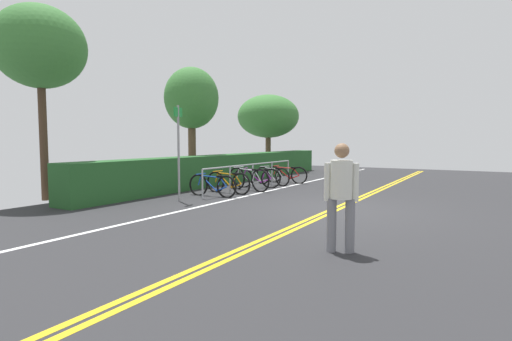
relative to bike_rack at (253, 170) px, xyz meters
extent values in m
cube|color=#2B2B2D|center=(-2.39, -3.73, -0.65)|extent=(29.91, 13.47, 0.05)
cube|color=gold|center=(-2.39, -3.81, -0.62)|extent=(26.92, 0.10, 0.00)
cube|color=gold|center=(-2.39, -3.65, -0.62)|extent=(26.92, 0.10, 0.00)
cube|color=white|center=(-2.39, -0.74, -0.62)|extent=(26.92, 0.12, 0.00)
cylinder|color=#9EA0A5|center=(-2.71, 0.00, -0.21)|extent=(0.05, 0.05, 0.83)
cylinder|color=#9EA0A5|center=(-1.35, 0.00, -0.21)|extent=(0.05, 0.05, 0.83)
cylinder|color=#9EA0A5|center=(0.00, 0.00, -0.21)|extent=(0.05, 0.05, 0.83)
cylinder|color=#9EA0A5|center=(1.35, 0.00, -0.21)|extent=(0.05, 0.05, 0.83)
cylinder|color=#9EA0A5|center=(2.71, 0.00, -0.21)|extent=(0.05, 0.05, 0.83)
cylinder|color=#9EA0A5|center=(0.00, 0.00, 0.21)|extent=(5.42, 0.04, 0.04)
torus|color=black|center=(-2.16, 0.59, -0.32)|extent=(0.09, 0.66, 0.66)
torus|color=black|center=(-2.11, -0.40, -0.32)|extent=(0.09, 0.66, 0.66)
cylinder|color=#1947B7|center=(-2.14, 0.22, -0.24)|extent=(0.06, 0.57, 0.45)
cylinder|color=#1947B7|center=(-2.14, 0.15, -0.05)|extent=(0.07, 0.67, 0.07)
cylinder|color=#1947B7|center=(-2.13, -0.12, -0.26)|extent=(0.04, 0.16, 0.40)
cylinder|color=#1947B7|center=(-2.12, -0.23, -0.39)|extent=(0.05, 0.36, 0.17)
cylinder|color=#1947B7|center=(-2.12, -0.29, -0.19)|extent=(0.05, 0.25, 0.28)
cylinder|color=#1947B7|center=(-2.16, 0.54, -0.17)|extent=(0.04, 0.13, 0.30)
cube|color=black|center=(-2.12, -0.18, -0.03)|extent=(0.09, 0.20, 0.05)
cylinder|color=#1947B7|center=(-2.15, 0.49, 0.02)|extent=(0.46, 0.05, 0.03)
torus|color=black|center=(-1.31, 0.58, -0.31)|extent=(0.10, 0.69, 0.69)
torus|color=black|center=(-1.38, -0.42, -0.31)|extent=(0.10, 0.69, 0.69)
cylinder|color=orange|center=(-1.34, 0.21, -0.23)|extent=(0.07, 0.57, 0.47)
cylinder|color=orange|center=(-1.34, 0.14, -0.02)|extent=(0.08, 0.68, 0.07)
cylinder|color=orange|center=(-1.36, -0.13, -0.24)|extent=(0.05, 0.17, 0.42)
cylinder|color=orange|center=(-1.36, -0.24, -0.38)|extent=(0.06, 0.36, 0.18)
cylinder|color=orange|center=(-1.37, -0.31, -0.17)|extent=(0.05, 0.25, 0.29)
cylinder|color=orange|center=(-1.31, 0.53, -0.16)|extent=(0.04, 0.14, 0.31)
cube|color=black|center=(-1.36, -0.20, -0.01)|extent=(0.09, 0.20, 0.05)
cylinder|color=orange|center=(-1.32, 0.48, 0.04)|extent=(0.46, 0.06, 0.03)
torus|color=black|center=(-0.31, 0.44, -0.27)|extent=(0.22, 0.76, 0.76)
torus|color=black|center=(-0.54, -0.61, -0.27)|extent=(0.22, 0.76, 0.76)
cylinder|color=silver|center=(-0.40, 0.05, -0.18)|extent=(0.17, 0.61, 0.52)
cylinder|color=silver|center=(-0.41, -0.02, 0.05)|extent=(0.19, 0.72, 0.07)
cylinder|color=silver|center=(-0.48, -0.31, -0.20)|extent=(0.07, 0.18, 0.47)
cylinder|color=silver|center=(-0.50, -0.42, -0.35)|extent=(0.12, 0.39, 0.19)
cylinder|color=silver|center=(-0.52, -0.49, -0.12)|extent=(0.09, 0.27, 0.32)
cylinder|color=silver|center=(-0.32, 0.39, -0.10)|extent=(0.07, 0.15, 0.35)
cube|color=black|center=(-0.49, -0.37, 0.06)|extent=(0.12, 0.21, 0.05)
cylinder|color=silver|center=(-0.33, 0.34, 0.12)|extent=(0.46, 0.13, 0.03)
torus|color=black|center=(0.21, 0.52, -0.30)|extent=(0.29, 0.67, 0.69)
torus|color=black|center=(0.55, -0.40, -0.30)|extent=(0.29, 0.67, 0.69)
cylinder|color=purple|center=(0.34, 0.17, -0.22)|extent=(0.22, 0.54, 0.47)
cylinder|color=purple|center=(0.36, 0.11, -0.01)|extent=(0.26, 0.64, 0.07)
cylinder|color=purple|center=(0.45, -0.14, -0.24)|extent=(0.09, 0.16, 0.43)
cylinder|color=purple|center=(0.49, -0.24, -0.37)|extent=(0.16, 0.35, 0.18)
cylinder|color=purple|center=(0.51, -0.30, -0.17)|extent=(0.12, 0.24, 0.29)
cylinder|color=purple|center=(0.23, 0.47, -0.15)|extent=(0.08, 0.14, 0.31)
cube|color=black|center=(0.47, -0.20, 0.00)|extent=(0.14, 0.22, 0.05)
cylinder|color=purple|center=(0.25, 0.42, 0.05)|extent=(0.44, 0.18, 0.03)
torus|color=black|center=(1.52, 0.48, -0.31)|extent=(0.23, 0.67, 0.68)
torus|color=black|center=(1.26, -0.48, -0.31)|extent=(0.23, 0.67, 0.68)
cylinder|color=silver|center=(1.43, 0.12, -0.23)|extent=(0.18, 0.56, 0.46)
cylinder|color=silver|center=(1.41, 0.06, -0.03)|extent=(0.21, 0.66, 0.07)
cylinder|color=silver|center=(1.34, -0.21, -0.25)|extent=(0.08, 0.17, 0.42)
cylinder|color=silver|center=(1.31, -0.31, -0.38)|extent=(0.13, 0.36, 0.17)
cylinder|color=silver|center=(1.29, -0.37, -0.18)|extent=(0.10, 0.25, 0.29)
cylinder|color=silver|center=(1.51, 0.43, -0.16)|extent=(0.07, 0.14, 0.31)
cube|color=black|center=(1.32, -0.27, -0.02)|extent=(0.13, 0.21, 0.05)
cylinder|color=silver|center=(1.50, 0.38, 0.04)|extent=(0.45, 0.15, 0.03)
torus|color=black|center=(2.22, 0.38, -0.32)|extent=(0.09, 0.67, 0.67)
torus|color=black|center=(2.27, -0.67, -0.32)|extent=(0.09, 0.67, 0.67)
cylinder|color=red|center=(2.24, -0.02, -0.24)|extent=(0.06, 0.60, 0.46)
cylinder|color=red|center=(2.24, -0.08, -0.04)|extent=(0.07, 0.72, 0.07)
cylinder|color=red|center=(2.26, -0.37, -0.26)|extent=(0.04, 0.17, 0.41)
cylinder|color=red|center=(2.26, -0.49, -0.39)|extent=(0.05, 0.38, 0.17)
cylinder|color=red|center=(2.26, -0.56, -0.19)|extent=(0.05, 0.26, 0.28)
cylinder|color=red|center=(2.22, 0.32, -0.17)|extent=(0.04, 0.14, 0.30)
cube|color=black|center=(2.26, -0.44, -0.03)|extent=(0.09, 0.20, 0.05)
cylinder|color=red|center=(2.23, 0.27, 0.02)|extent=(0.46, 0.05, 0.03)
cylinder|color=slate|center=(-5.89, -4.88, -0.23)|extent=(0.14, 0.14, 0.79)
cylinder|color=slate|center=(-5.81, -5.13, -0.23)|extent=(0.14, 0.14, 0.79)
cylinder|color=silver|center=(-5.85, -5.01, 0.44)|extent=(0.32, 0.32, 0.56)
sphere|color=#8C6647|center=(-5.85, -5.01, 0.86)|extent=(0.21, 0.21, 0.21)
cylinder|color=silver|center=(-5.92, -4.82, 0.41)|extent=(0.09, 0.09, 0.55)
cylinder|color=silver|center=(-5.78, -5.19, 0.41)|extent=(0.09, 0.09, 0.55)
cylinder|color=gray|center=(-3.39, 0.25, 0.65)|extent=(0.06, 0.06, 2.54)
cube|color=#198C33|center=(-3.39, 0.25, 1.74)|extent=(0.36, 0.09, 0.24)
cube|color=#235626|center=(1.50, 1.92, -0.08)|extent=(14.42, 0.85, 1.08)
cylinder|color=#473323|center=(-5.04, 3.55, 0.94)|extent=(0.21, 0.21, 3.12)
ellipsoid|color=#387533|center=(-5.04, 3.55, 3.47)|extent=(2.37, 2.37, 2.18)
cylinder|color=brown|center=(0.77, 3.23, 0.48)|extent=(0.30, 0.30, 2.20)
ellipsoid|color=#387533|center=(0.77, 3.23, 2.64)|extent=(2.10, 2.10, 2.37)
cylinder|color=brown|center=(7.04, 3.28, 0.31)|extent=(0.28, 0.28, 1.87)
ellipsoid|color=#387533|center=(7.04, 3.28, 2.26)|extent=(3.22, 3.22, 2.24)
camera|label=1|loc=(-11.39, -6.84, 1.01)|focal=27.93mm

